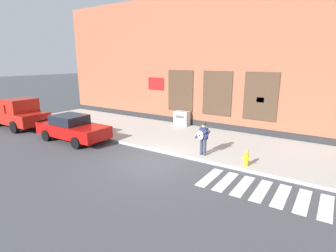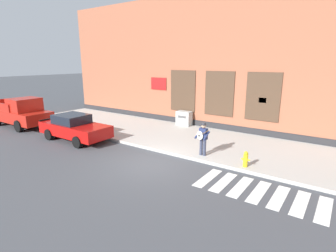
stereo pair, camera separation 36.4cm
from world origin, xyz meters
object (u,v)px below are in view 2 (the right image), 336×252
(red_truck, at_px, (21,112))
(busker, at_px, (203,137))
(fire_hydrant, at_px, (246,159))
(utility_box, at_px, (184,118))
(red_car, at_px, (74,127))

(red_truck, distance_m, busker, 13.81)
(busker, relative_size, fire_hydrant, 2.32)
(utility_box, bearing_deg, fire_hydrant, -38.80)
(fire_hydrant, bearing_deg, red_car, -171.88)
(busker, xyz_separation_m, fire_hydrant, (2.20, -0.19, -0.58))
(red_truck, relative_size, utility_box, 5.08)
(red_truck, bearing_deg, red_car, 0.81)
(red_truck, distance_m, utility_box, 11.70)
(red_car, xyz_separation_m, busker, (7.71, 1.61, 0.31))
(utility_box, bearing_deg, red_car, -120.70)
(red_truck, bearing_deg, fire_hydrant, 5.38)
(red_car, xyz_separation_m, red_truck, (-6.00, -0.08, 0.29))
(red_car, bearing_deg, utility_box, 59.30)
(busker, height_order, utility_box, busker)
(red_car, bearing_deg, fire_hydrant, 8.12)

